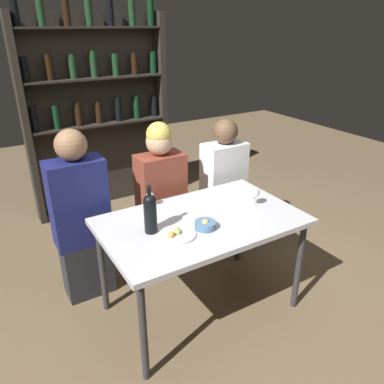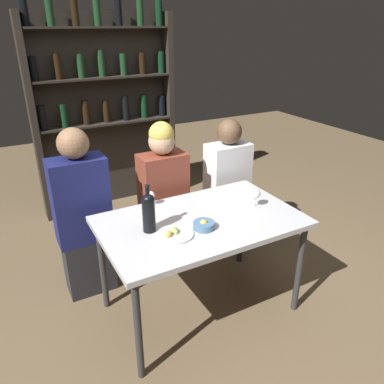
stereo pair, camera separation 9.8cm
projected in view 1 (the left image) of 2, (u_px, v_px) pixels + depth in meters
name	position (u px, v px, depth m)	size (l,w,h in m)	color
ground_plane	(200.00, 306.00, 2.78)	(10.00, 10.00, 0.00)	brown
dining_table	(201.00, 227.00, 2.50)	(1.32, 0.81, 0.74)	silver
wine_rack_wall	(97.00, 106.00, 3.91)	(1.51, 0.21, 2.15)	#28231E
wine_bottle	(150.00, 212.00, 2.27)	(0.08, 0.08, 0.31)	black
wine_glass_0	(255.00, 193.00, 2.62)	(0.07, 0.07, 0.14)	silver
wine_glass_1	(150.00, 197.00, 2.62)	(0.06, 0.06, 0.11)	silver
food_plate_0	(177.00, 234.00, 2.28)	(0.23, 0.23, 0.05)	silver
snack_bowl	(205.00, 225.00, 2.36)	(0.14, 0.14, 0.06)	#4C7299
seated_person_left	(81.00, 221.00, 2.70)	(0.39, 0.22, 1.30)	#26262B
seated_person_center	(161.00, 201.00, 3.00)	(0.37, 0.22, 1.26)	#26262B
seated_person_right	(223.00, 190.00, 3.31)	(0.37, 0.22, 1.21)	#26262B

